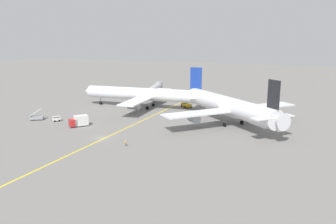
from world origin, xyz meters
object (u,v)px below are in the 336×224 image
(airliner_at_gate_left, at_px, (144,94))
(gse_stair_truck_yellow, at_px, (37,117))
(airliner_being_pushed, at_px, (229,106))
(gse_catering_truck_tall, at_px, (79,121))
(jet_bridge, at_px, (156,87))
(pushback_tug, at_px, (186,104))
(gse_baggage_cart_near_cluster, at_px, (57,119))
(ground_crew_ramp_agent_by_cones, at_px, (126,143))

(airliner_at_gate_left, height_order, gse_stair_truck_yellow, airliner_at_gate_left)
(airliner_being_pushed, bearing_deg, gse_catering_truck_tall, -153.71)
(airliner_at_gate_left, distance_m, airliner_being_pushed, 39.87)
(airliner_at_gate_left, xyz_separation_m, jet_bridge, (-7.31, 28.36, -1.36))
(airliner_being_pushed, xyz_separation_m, pushback_tug, (-21.81, 20.67, -4.67))
(airliner_at_gate_left, relative_size, pushback_tug, 7.30)
(pushback_tug, height_order, gse_catering_truck_tall, gse_catering_truck_tall)
(pushback_tug, distance_m, gse_stair_truck_yellow, 57.20)
(airliner_being_pushed, distance_m, jet_bridge, 61.37)
(airliner_being_pushed, xyz_separation_m, gse_baggage_cart_near_cluster, (-54.69, -18.64, -4.98))
(gse_baggage_cart_near_cluster, distance_m, ground_crew_ramp_agent_by_cones, 38.12)
(airliner_being_pushed, distance_m, gse_baggage_cart_near_cluster, 57.99)
(airliner_being_pushed, relative_size, gse_stair_truck_yellow, 8.40)
(airliner_at_gate_left, bearing_deg, gse_stair_truck_yellow, -126.70)
(pushback_tug, distance_m, gse_baggage_cart_near_cluster, 51.25)
(gse_baggage_cart_near_cluster, bearing_deg, ground_crew_ramp_agent_by_cones, -23.38)
(airliner_being_pushed, relative_size, gse_baggage_cart_near_cluster, 13.27)
(gse_baggage_cart_near_cluster, xyz_separation_m, ground_crew_ramp_agent_by_cones, (34.99, -15.13, 0.01))
(pushback_tug, distance_m, jet_bridge, 31.43)
(gse_catering_truck_tall, height_order, jet_bridge, jet_bridge)
(jet_bridge, bearing_deg, gse_catering_truck_tall, -88.75)
(airliner_at_gate_left, height_order, pushback_tug, airliner_at_gate_left)
(airliner_at_gate_left, height_order, gse_baggage_cart_near_cluster, airliner_at_gate_left)
(airliner_at_gate_left, bearing_deg, ground_crew_ramp_agent_by_cones, -69.39)
(gse_catering_truck_tall, xyz_separation_m, jet_bridge, (-1.38, 63.36, 2.30))
(ground_crew_ramp_agent_by_cones, bearing_deg, airliner_being_pushed, 59.75)
(ground_crew_ramp_agent_by_cones, bearing_deg, gse_baggage_cart_near_cluster, 156.62)
(gse_stair_truck_yellow, xyz_separation_m, ground_crew_ramp_agent_by_cones, (42.60, -14.04, -0.16))
(pushback_tug, height_order, gse_baggage_cart_near_cluster, pushback_tug)
(gse_catering_truck_tall, bearing_deg, gse_stair_truck_yellow, 174.78)
(airliner_at_gate_left, xyz_separation_m, pushback_tug, (15.68, 7.12, -4.25))
(pushback_tug, xyz_separation_m, ground_crew_ramp_agent_by_cones, (2.12, -54.44, -0.30))
(gse_stair_truck_yellow, height_order, jet_bridge, jet_bridge)
(airliner_at_gate_left, bearing_deg, airliner_being_pushed, -19.87)
(gse_baggage_cart_near_cluster, relative_size, gse_catering_truck_tall, 0.51)
(pushback_tug, xyz_separation_m, gse_baggage_cart_near_cluster, (-32.88, -39.32, -0.31))
(airliner_being_pushed, relative_size, jet_bridge, 1.93)
(airliner_being_pushed, bearing_deg, airliner_at_gate_left, 160.13)
(airliner_being_pushed, height_order, ground_crew_ramp_agent_by_cones, airliner_being_pushed)
(gse_stair_truck_yellow, bearing_deg, airliner_at_gate_left, 53.30)
(gse_stair_truck_yellow, bearing_deg, jet_bridge, 74.16)
(pushback_tug, relative_size, jet_bridge, 0.34)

